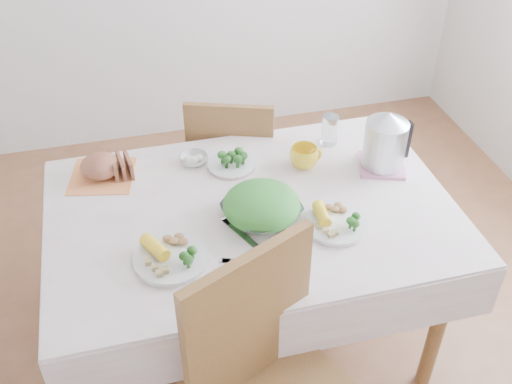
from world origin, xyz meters
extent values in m
plane|color=brown|center=(0.00, 0.00, 0.00)|extent=(3.60, 3.60, 0.00)
cube|color=brown|center=(0.00, 0.00, 0.38)|extent=(1.40, 0.90, 0.75)
cube|color=white|center=(0.00, 0.00, 0.76)|extent=(1.50, 1.00, 0.01)
cube|color=brown|center=(0.09, 0.69, 0.47)|extent=(0.52, 0.52, 0.90)
imported|color=white|center=(0.02, -0.07, 0.79)|extent=(0.35, 0.35, 0.06)
cylinder|color=white|center=(-0.33, -0.20, 0.77)|extent=(0.29, 0.29, 0.02)
cylinder|color=white|center=(0.27, -0.17, 0.77)|extent=(0.31, 0.31, 0.02)
cylinder|color=beige|center=(-0.02, 0.28, 0.77)|extent=(0.23, 0.23, 0.02)
cube|color=#E98347|center=(-0.53, 0.34, 0.76)|extent=(0.29, 0.29, 0.00)
ellipsoid|color=brown|center=(-0.53, 0.34, 0.82)|extent=(0.17, 0.16, 0.09)
imported|color=white|center=(-0.16, 0.34, 0.78)|extent=(0.14, 0.14, 0.04)
imported|color=yellow|center=(0.27, 0.21, 0.81)|extent=(0.13, 0.13, 0.09)
cylinder|color=white|center=(0.42, 0.34, 0.83)|extent=(0.08, 0.08, 0.13)
cube|color=pink|center=(0.57, 0.12, 0.77)|extent=(0.23, 0.23, 0.01)
cylinder|color=#B2B5BA|center=(0.57, 0.12, 0.88)|extent=(0.21, 0.21, 0.23)
cube|color=silver|center=(-0.07, -0.13, 0.76)|extent=(0.11, 0.20, 0.00)
cube|color=silver|center=(0.09, -0.09, 0.76)|extent=(0.08, 0.21, 0.00)
cube|color=silver|center=(-0.08, -0.27, 0.76)|extent=(0.18, 0.08, 0.00)
camera|label=1|loc=(-0.41, -1.65, 2.19)|focal=42.00mm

